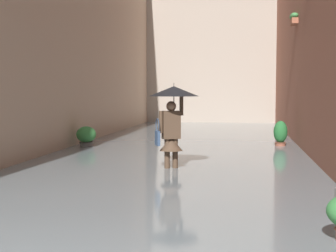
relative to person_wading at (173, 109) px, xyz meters
name	(u,v)px	position (x,y,z in m)	size (l,w,h in m)	color
ground_plane	(184,153)	(0.21, -3.93, -1.45)	(60.00, 60.00, 0.00)	gray
flood_water	(184,150)	(0.21, -3.93, -1.37)	(7.64, 29.77, 0.16)	slate
building_facade_far	(212,2)	(0.21, -16.72, 5.22)	(10.44, 1.80, 13.35)	#A89989
person_wading	(173,109)	(0.00, 0.00, 0.00)	(1.10, 1.10, 2.02)	black
potted_plant_near_right	(86,137)	(3.21, -3.87, -1.01)	(0.60, 0.60, 0.77)	#66605B
potted_plant_mid_left	(280,134)	(-2.67, -4.89, -0.95)	(0.42, 0.42, 0.93)	brown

